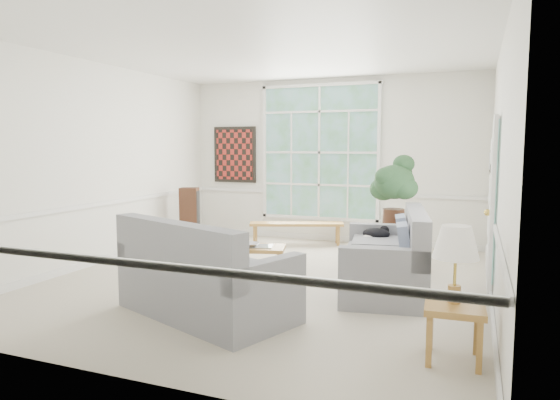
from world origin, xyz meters
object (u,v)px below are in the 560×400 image
object	(u,v)px
loveseat_front	(207,266)
coffee_table	(252,258)
loveseat_right	(384,250)
side_table	(454,333)
end_table	(389,246)

from	to	relation	value
loveseat_front	coffee_table	world-z (taller)	loveseat_front
loveseat_right	coffee_table	world-z (taller)	loveseat_right
side_table	loveseat_right	bearing A→B (deg)	115.84
loveseat_right	loveseat_front	size ratio (longest dim) A/B	0.97
side_table	loveseat_front	bearing A→B (deg)	173.67
loveseat_front	coffee_table	xyz separation A→B (m)	(-0.34, 1.85, -0.34)
loveseat_front	end_table	distance (m)	3.26
side_table	coffee_table	bearing A→B (deg)	142.84
end_table	loveseat_front	bearing A→B (deg)	-115.95
coffee_table	loveseat_right	bearing A→B (deg)	-24.70
loveseat_front	side_table	distance (m)	2.49
loveseat_right	end_table	bearing A→B (deg)	86.72
loveseat_front	side_table	size ratio (longest dim) A/B	3.95
coffee_table	loveseat_front	bearing A→B (deg)	-95.68
loveseat_front	side_table	bearing A→B (deg)	14.81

